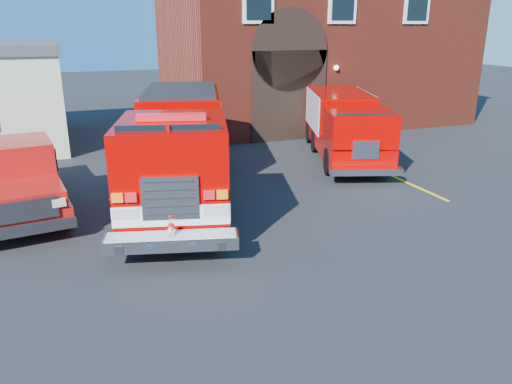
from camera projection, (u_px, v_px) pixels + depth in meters
name	position (u px, v px, depth m)	size (l,w,h in m)	color
ground	(240.00, 225.00, 13.26)	(100.00, 100.00, 0.00)	black
parking_stripe_near	(417.00, 187.00, 16.35)	(0.12, 3.00, 0.01)	yellow
parking_stripe_mid	(366.00, 164.00, 19.00)	(0.12, 3.00, 0.01)	yellow
parking_stripe_far	(328.00, 147.00, 21.66)	(0.12, 3.00, 0.01)	yellow
fire_station	(310.00, 40.00, 27.34)	(15.20, 10.20, 8.45)	maroon
fire_engine	(180.00, 145.00, 15.15)	(5.21, 10.23, 3.04)	black
pickup_truck	(14.00, 177.00, 14.10)	(3.03, 6.53, 2.06)	black
secondary_truck	(344.00, 124.00, 19.74)	(4.64, 7.84, 2.43)	black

